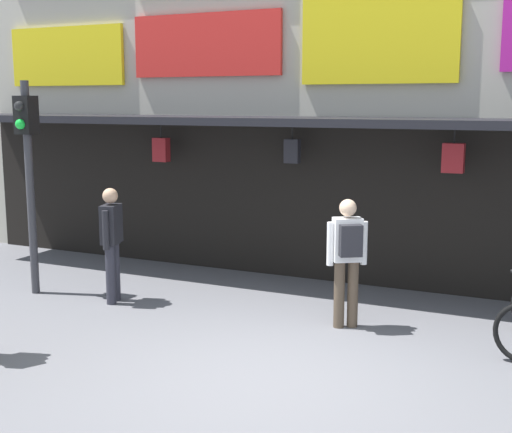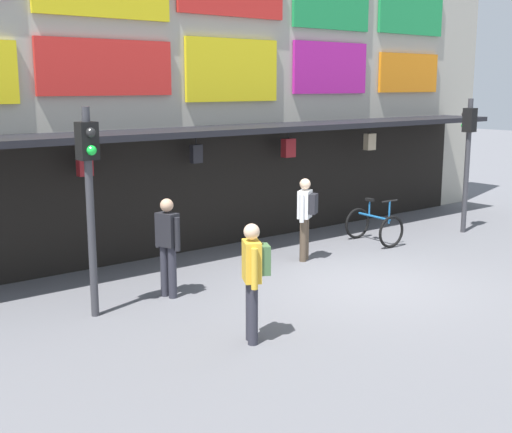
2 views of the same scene
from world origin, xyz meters
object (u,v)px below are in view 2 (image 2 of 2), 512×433
at_px(pedestrian_in_white, 168,242).
at_px(pedestrian_in_black, 306,213).
at_px(pedestrian_in_purple, 253,274).
at_px(bicycle_parked, 374,226).
at_px(traffic_light_near, 89,179).
at_px(traffic_light_far, 468,144).

bearing_deg(pedestrian_in_white, pedestrian_in_black, 5.48).
height_order(pedestrian_in_purple, pedestrian_in_black, same).
bearing_deg(pedestrian_in_purple, bicycle_parked, 26.96).
distance_m(traffic_light_near, bicycle_parked, 7.29).
bearing_deg(traffic_light_far, pedestrian_in_black, 175.06).
bearing_deg(pedestrian_in_white, pedestrian_in_purple, -93.23).
relative_size(traffic_light_near, traffic_light_far, 1.00).
xyz_separation_m(traffic_light_far, pedestrian_in_black, (-4.82, 0.42, -1.16)).
bearing_deg(bicycle_parked, pedestrian_in_black, -176.03).
relative_size(traffic_light_near, pedestrian_in_purple, 1.90).
bearing_deg(traffic_light_near, pedestrian_in_black, 5.17).
xyz_separation_m(traffic_light_near, pedestrian_in_white, (1.38, 0.11, -1.19)).
bearing_deg(bicycle_parked, pedestrian_in_white, -175.12).
bearing_deg(bicycle_parked, traffic_light_far, -12.51).
bearing_deg(pedestrian_in_purple, traffic_light_far, 15.86).
distance_m(traffic_light_far, pedestrian_in_white, 8.33).
distance_m(pedestrian_in_purple, pedestrian_in_white, 2.47).
height_order(traffic_light_near, traffic_light_far, same).
bearing_deg(pedestrian_in_white, traffic_light_far, -0.61).
xyz_separation_m(traffic_light_far, pedestrian_in_white, (-8.24, 0.09, -1.19)).
distance_m(bicycle_parked, pedestrian_in_black, 2.32).
bearing_deg(pedestrian_in_white, bicycle_parked, 4.88).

